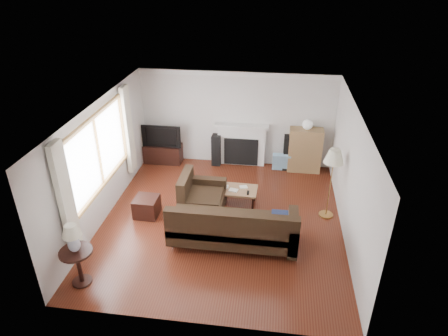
# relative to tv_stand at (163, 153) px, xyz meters

# --- Properties ---
(room) EXTENTS (5.10, 5.60, 2.54)m
(room) POSITION_rel_tv_stand_xyz_m (1.97, -2.49, 1.00)
(room) COLOR #542012
(room) RESTS_ON ground
(window) EXTENTS (0.12, 2.74, 1.54)m
(window) POSITION_rel_tv_stand_xyz_m (-0.48, -2.69, 1.30)
(window) COLOR brown
(window) RESTS_ON room
(curtain_near) EXTENTS (0.10, 0.35, 2.10)m
(curtain_near) POSITION_rel_tv_stand_xyz_m (-0.43, -4.21, 1.15)
(curtain_near) COLOR white
(curtain_near) RESTS_ON room
(curtain_far) EXTENTS (0.10, 0.35, 2.10)m
(curtain_far) POSITION_rel_tv_stand_xyz_m (-0.43, -1.17, 1.15)
(curtain_far) COLOR white
(curtain_far) RESTS_ON room
(fireplace) EXTENTS (1.40, 0.26, 1.15)m
(fireplace) POSITION_rel_tv_stand_xyz_m (2.12, 0.15, 0.32)
(fireplace) COLOR white
(fireplace) RESTS_ON room
(tv_stand) EXTENTS (1.00, 0.45, 0.50)m
(tv_stand) POSITION_rel_tv_stand_xyz_m (0.00, 0.00, 0.00)
(tv_stand) COLOR black
(tv_stand) RESTS_ON ground
(television) EXTENTS (1.04, 0.14, 0.60)m
(television) POSITION_rel_tv_stand_xyz_m (0.02, 0.00, 0.55)
(television) COLOR black
(television) RESTS_ON tv_stand
(speaker_left) EXTENTS (0.24, 0.29, 0.84)m
(speaker_left) POSITION_rel_tv_stand_xyz_m (1.46, 0.06, 0.17)
(speaker_left) COLOR black
(speaker_left) RESTS_ON ground
(speaker_right) EXTENTS (0.26, 0.31, 0.92)m
(speaker_right) POSITION_rel_tv_stand_xyz_m (3.36, 0.06, 0.21)
(speaker_right) COLOR black
(speaker_right) RESTS_ON ground
(bookshelf) EXTENTS (0.84, 0.40, 1.15)m
(bookshelf) POSITION_rel_tv_stand_xyz_m (3.77, 0.03, 0.33)
(bookshelf) COLOR olive
(bookshelf) RESTS_ON ground
(globe_lamp) EXTENTS (0.25, 0.25, 0.25)m
(globe_lamp) POSITION_rel_tv_stand_xyz_m (3.77, 0.03, 1.03)
(globe_lamp) COLOR white
(globe_lamp) RESTS_ON bookshelf
(sectional_sofa) EXTENTS (2.68, 1.96, 0.86)m
(sectional_sofa) POSITION_rel_tv_stand_xyz_m (2.29, -3.20, 0.18)
(sectional_sofa) COLOR black
(sectional_sofa) RESTS_ON ground
(coffee_table) EXTENTS (1.05, 0.60, 0.41)m
(coffee_table) POSITION_rel_tv_stand_xyz_m (2.14, -1.85, -0.05)
(coffee_table) COLOR #886241
(coffee_table) RESTS_ON ground
(footstool) EXTENTS (0.51, 0.51, 0.42)m
(footstool) POSITION_rel_tv_stand_xyz_m (0.32, -2.53, -0.04)
(footstool) COLOR black
(footstool) RESTS_ON ground
(floor_lamp) EXTENTS (0.43, 0.43, 1.58)m
(floor_lamp) POSITION_rel_tv_stand_xyz_m (4.19, -2.02, 0.54)
(floor_lamp) COLOR #B27D3D
(floor_lamp) RESTS_ON ground
(side_table) EXTENTS (0.55, 0.55, 0.69)m
(side_table) POSITION_rel_tv_stand_xyz_m (-0.18, -4.65, 0.09)
(side_table) COLOR black
(side_table) RESTS_ON ground
(table_lamp) EXTENTS (0.32, 0.32, 0.52)m
(table_lamp) POSITION_rel_tv_stand_xyz_m (-0.18, -4.65, 0.70)
(table_lamp) COLOR silver
(table_lamp) RESTS_ON side_table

